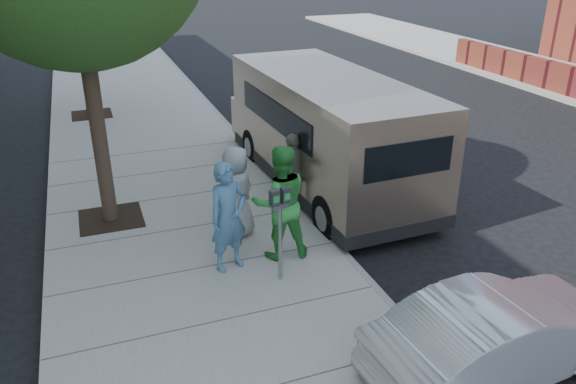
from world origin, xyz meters
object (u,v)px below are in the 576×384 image
object	(u,v)px
sedan	(499,335)
person_green_shirt	(280,202)
person_striped_polo	(293,173)
person_officer	(228,217)
van	(325,129)
person_gray_shirt	(236,192)
parking_meter	(280,215)

from	to	relation	value
sedan	person_green_shirt	xyz separation A→B (m)	(-1.68, 3.55, 0.56)
person_striped_polo	person_green_shirt	bearing A→B (deg)	15.61
sedan	person_officer	xyz separation A→B (m)	(-2.60, 3.46, 0.49)
van	person_green_shirt	size ratio (longest dim) A/B	3.43
person_green_shirt	person_gray_shirt	size ratio (longest dim) A/B	1.17
sedan	person_striped_polo	xyz separation A→B (m)	(-0.84, 5.13, 0.37)
van	person_striped_polo	distance (m)	1.78
sedan	person_officer	size ratio (longest dim) A/B	1.93
person_officer	person_green_shirt	distance (m)	0.92
sedan	person_gray_shirt	bearing A→B (deg)	20.73
sedan	person_officer	world-z (taller)	person_officer
van	sedan	size ratio (longest dim) A/B	1.91
person_striped_polo	parking_meter	bearing A→B (deg)	18.08
van	sedan	world-z (taller)	van
parking_meter	person_striped_polo	world-z (taller)	person_striped_polo
parking_meter	person_gray_shirt	xyz separation A→B (m)	(-0.23, 1.70, -0.29)
van	person_striped_polo	size ratio (longest dim) A/B	4.25
van	parking_meter	bearing A→B (deg)	-125.23
sedan	person_green_shirt	distance (m)	3.97
person_striped_polo	person_officer	bearing A→B (deg)	-2.96
van	person_striped_polo	world-z (taller)	van
van	person_green_shirt	distance (m)	3.50
person_green_shirt	person_gray_shirt	distance (m)	1.10
parking_meter	person_gray_shirt	distance (m)	1.74
parking_meter	sedan	xyz separation A→B (m)	(1.94, -2.83, -0.71)
parking_meter	van	size ratio (longest dim) A/B	0.23
person_green_shirt	person_striped_polo	bearing A→B (deg)	-111.63
person_officer	person_gray_shirt	distance (m)	1.15
sedan	van	bearing A→B (deg)	-8.26
parking_meter	person_gray_shirt	world-z (taller)	person_gray_shirt
van	sedan	bearing A→B (deg)	-95.45
person_gray_shirt	person_striped_polo	size ratio (longest dim) A/B	1.06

